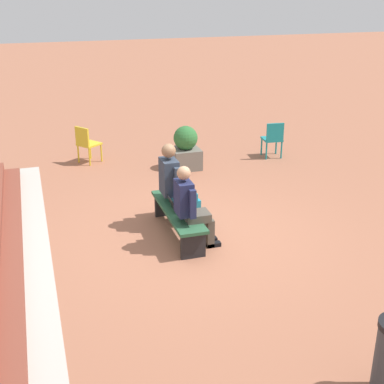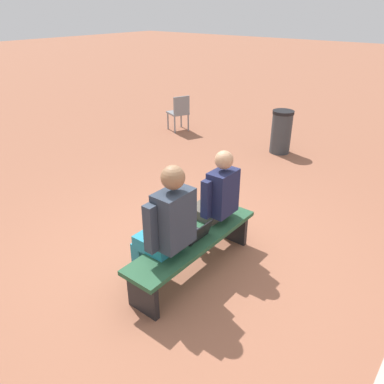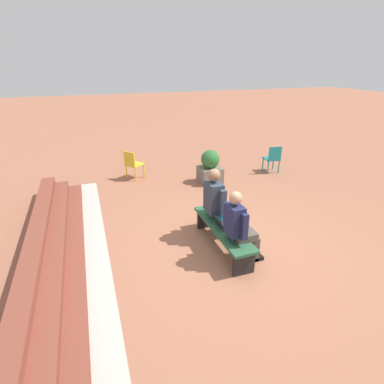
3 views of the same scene
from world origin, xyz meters
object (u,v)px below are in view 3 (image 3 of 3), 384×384
bench (223,231)px  planter (210,168)px  person_adult (219,202)px  person_student (240,225)px  plastic_chair_near_bench_right (133,163)px  plastic_chair_by_pillar (273,157)px  laptop (223,224)px

bench → planter: bearing=-18.9°
person_adult → person_student: bearing=179.6°
plastic_chair_near_bench_right → plastic_chair_by_pillar: bearing=-102.2°
plastic_chair_by_pillar → planter: planter is taller
person_adult → planter: bearing=-19.8°
bench → person_adult: size_ratio=1.26×
person_adult → laptop: 0.46m
person_adult → laptop: bearing=167.2°
person_student → plastic_chair_near_bench_right: 4.69m
planter → plastic_chair_near_bench_right: bearing=63.4°
person_adult → laptop: (-0.37, 0.08, -0.25)m
person_adult → planter: 2.94m
laptop → plastic_chair_by_pillar: size_ratio=0.38×
person_adult → plastic_chair_by_pillar: (2.86, -3.11, -0.27)m
laptop → plastic_chair_near_bench_right: size_ratio=0.38×
bench → person_adult: bearing=-11.2°
bench → plastic_chair_near_bench_right: plastic_chair_near_bench_right is taller
bench → planter: (3.11, -1.06, 0.08)m
plastic_chair_by_pillar → plastic_chair_near_bench_right: bearing=77.8°
person_adult → plastic_chair_near_bench_right: 3.89m
plastic_chair_near_bench_right → person_adult: bearing=-164.9°
person_adult → plastic_chair_by_pillar: bearing=-47.5°
laptop → plastic_chair_by_pillar: (3.23, -3.20, -0.02)m
person_student → laptop: 0.51m
person_student → laptop: person_student is taller
laptop → person_adult: bearing=-12.8°
plastic_chair_near_bench_right → planter: planter is taller
person_adult → plastic_chair_by_pillar: 4.23m
person_student → laptop: size_ratio=4.14×
bench → laptop: size_ratio=5.63×
person_student → laptop: bearing=9.6°
plastic_chair_by_pillar → laptop: bearing=135.3°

